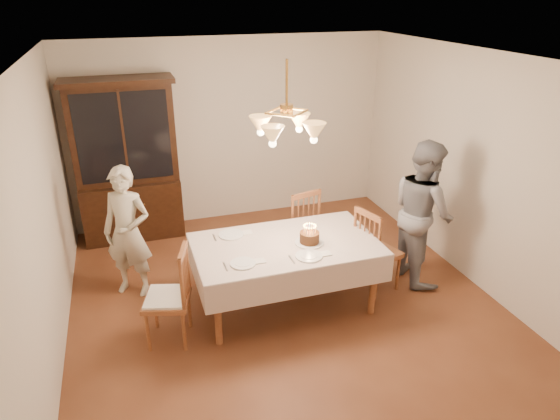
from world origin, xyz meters
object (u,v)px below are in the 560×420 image
object	(u,v)px
chair_far_side	(297,229)
birthday_cake	(309,238)
dining_table	(286,250)
china_hutch	(127,164)
elderly_woman	(128,232)

from	to	relation	value
chair_far_side	birthday_cake	xyz separation A→B (m)	(-0.21, -0.94, 0.37)
chair_far_side	birthday_cake	world-z (taller)	chair_far_side
birthday_cake	chair_far_side	bearing A→B (deg)	77.49
dining_table	birthday_cake	bearing A→B (deg)	-17.21
dining_table	china_hutch	distance (m)	2.71
dining_table	elderly_woman	distance (m)	1.74
china_hutch	chair_far_side	bearing A→B (deg)	-36.12
dining_table	china_hutch	xyz separation A→B (m)	(-1.47, 2.25, 0.36)
dining_table	china_hutch	size ratio (longest dim) A/B	0.88
china_hutch	elderly_woman	distance (m)	1.50
dining_table	elderly_woman	bearing A→B (deg)	153.11
dining_table	birthday_cake	world-z (taller)	birthday_cake
dining_table	chair_far_side	xyz separation A→B (m)	(0.44, 0.86, -0.24)
china_hutch	chair_far_side	world-z (taller)	china_hutch
birthday_cake	dining_table	bearing A→B (deg)	162.79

